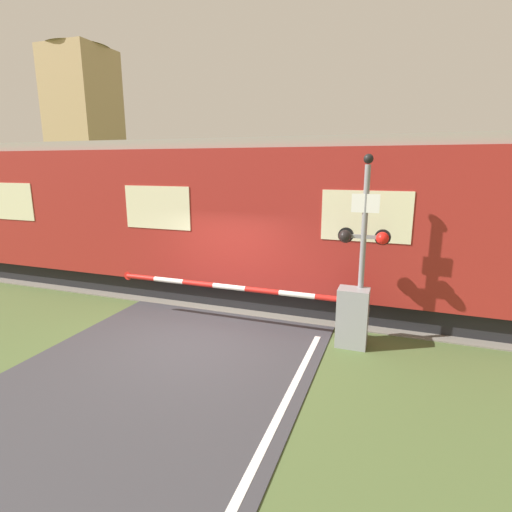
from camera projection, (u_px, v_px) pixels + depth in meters
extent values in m
plane|color=#4C6033|center=(197.00, 341.00, 8.28)|extent=(80.00, 80.00, 0.00)
cube|color=slate|center=(252.00, 294.00, 11.23)|extent=(36.00, 3.20, 0.03)
cube|color=#595451|center=(242.00, 299.00, 10.55)|extent=(36.00, 0.08, 0.10)
cube|color=#595451|center=(260.00, 284.00, 11.87)|extent=(36.00, 0.08, 0.10)
cube|color=black|center=(190.00, 277.00, 11.81)|extent=(16.89, 2.51, 0.60)
cube|color=maroon|center=(187.00, 211.00, 11.37)|extent=(18.36, 2.96, 3.33)
cube|color=gray|center=(185.00, 146.00, 10.97)|extent=(17.99, 2.72, 0.24)
cube|color=beige|center=(366.00, 216.00, 8.28)|extent=(1.84, 0.02, 1.07)
cube|color=beige|center=(157.00, 208.00, 9.95)|extent=(1.84, 0.02, 1.07)
cube|color=beige|center=(9.00, 201.00, 11.62)|extent=(1.84, 0.02, 1.07)
cube|color=gray|center=(352.00, 318.00, 7.92)|extent=(0.60, 0.44, 1.20)
cylinder|color=gray|center=(353.00, 301.00, 7.84)|extent=(0.16, 0.16, 0.18)
cylinder|color=red|center=(334.00, 299.00, 7.97)|extent=(0.76, 0.11, 0.11)
cylinder|color=white|center=(297.00, 295.00, 8.22)|extent=(0.76, 0.11, 0.11)
cylinder|color=red|center=(262.00, 291.00, 8.47)|extent=(0.76, 0.11, 0.11)
cylinder|color=white|center=(229.00, 287.00, 8.72)|extent=(0.76, 0.11, 0.11)
cylinder|color=red|center=(198.00, 284.00, 8.98)|extent=(0.76, 0.11, 0.11)
cylinder|color=white|center=(169.00, 280.00, 9.23)|extent=(0.76, 0.11, 0.11)
cylinder|color=red|center=(141.00, 277.00, 9.48)|extent=(0.76, 0.11, 0.11)
cylinder|color=red|center=(128.00, 276.00, 9.61)|extent=(0.20, 0.02, 0.20)
cylinder|color=gray|center=(362.00, 258.00, 7.76)|extent=(0.11, 0.11, 3.57)
cube|color=gray|center=(364.00, 237.00, 7.66)|extent=(0.81, 0.07, 0.07)
sphere|color=black|center=(345.00, 236.00, 7.73)|extent=(0.24, 0.24, 0.24)
sphere|color=red|center=(382.00, 238.00, 7.50)|extent=(0.24, 0.24, 0.24)
cylinder|color=black|center=(346.00, 235.00, 7.83)|extent=(0.30, 0.06, 0.30)
cylinder|color=black|center=(383.00, 237.00, 7.60)|extent=(0.30, 0.06, 0.30)
cube|color=white|center=(366.00, 203.00, 7.48)|extent=(0.52, 0.02, 0.35)
sphere|color=black|center=(369.00, 159.00, 7.34)|extent=(0.18, 0.18, 0.18)
cube|color=tan|center=(86.00, 130.00, 34.24)|extent=(4.70, 4.70, 12.92)
cone|color=olive|center=(78.00, 42.00, 32.69)|extent=(5.17, 5.17, 0.80)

